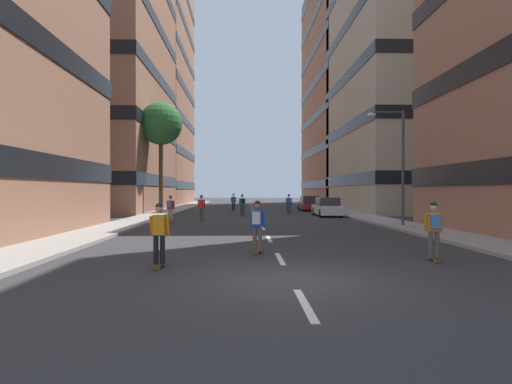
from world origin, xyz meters
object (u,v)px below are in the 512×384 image
skater_4 (233,201)px  skater_6 (289,203)px  skater_3 (242,203)px  skater_7 (170,207)px  skater_2 (434,227)px  skater_5 (159,232)px  parked_car_near (309,204)px  street_tree_near (161,124)px  skater_1 (201,206)px  skater_0 (257,223)px  streetlamp_right (397,155)px  parked_car_mid (327,208)px

skater_4 → skater_6: (5.05, -5.83, 0.00)m
skater_3 → skater_7: same height
skater_2 → skater_6: bearing=93.8°
skater_5 → skater_6: (6.42, 24.61, 0.00)m
skater_2 → skater_3: bearing=104.8°
parked_car_near → skater_5: skater_5 is taller
skater_3 → skater_7: (-4.73, -7.00, 0.00)m
parked_car_near → street_tree_near: size_ratio=0.46×
skater_1 → skater_4: size_ratio=1.00×
skater_7 → skater_3: bearing=56.0°
skater_3 → skater_5: size_ratio=1.00×
skater_5 → skater_6: size_ratio=1.00×
skater_0 → skater_4: size_ratio=1.00×
streetlamp_right → skater_6: bearing=109.3°
skater_7 → parked_car_near: bearing=51.6°
skater_5 → skater_6: 25.44m
skater_5 → skater_6: same height
parked_car_near → skater_4: bearing=177.8°
skater_5 → skater_3: bearing=84.2°
skater_0 → street_tree_near: bearing=109.2°
skater_1 → skater_4: same height
parked_car_near → skater_7: skater_7 is taller
skater_4 → parked_car_near: bearing=-2.2°
skater_2 → skater_6: same height
parked_car_mid → skater_7: (-11.62, -5.87, 0.32)m
parked_car_mid → streetlamp_right: streetlamp_right is taller
street_tree_near → skater_4: size_ratio=5.39×
skater_1 → skater_6: same height
skater_0 → skater_6: bearing=80.7°
street_tree_near → skater_4: bearing=46.4°
skater_2 → skater_6: 23.94m
skater_1 → skater_6: 9.76m
streetlamp_right → skater_1: (-11.68, 6.46, -3.15)m
skater_0 → skater_4: (-1.41, 28.11, -0.03)m
parked_car_mid → skater_2: 20.65m
street_tree_near → skater_4: street_tree_near is taller
skater_2 → skater_5: same height
parked_car_mid → streetlamp_right: bearing=-79.4°
skater_0 → skater_6: size_ratio=1.00×
skater_1 → skater_2: 19.23m
street_tree_near → skater_5: bearing=-78.8°
skater_1 → skater_0: bearing=-77.6°
skater_4 → street_tree_near: bearing=-133.6°
parked_car_near → parked_car_mid: 8.80m
skater_0 → skater_5: size_ratio=1.00×
skater_0 → skater_2: (5.24, -1.61, 0.00)m
streetlamp_right → skater_5: 16.20m
streetlamp_right → skater_1: bearing=151.1°
parked_car_mid → skater_3: bearing=170.7°
parked_car_mid → street_tree_near: (-13.94, 2.67, 7.12)m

